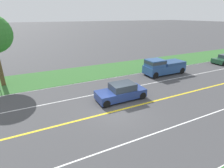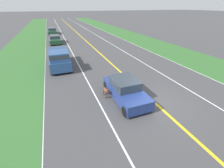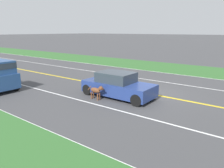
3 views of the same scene
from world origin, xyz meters
The scene contains 9 objects.
ground_plane centered at (0.00, 0.00, 0.00)m, with size 400.00×400.00×0.00m, color #424244.
centre_divider_line centered at (0.00, 0.00, 0.00)m, with size 0.18×160.00×0.01m, color yellow.
lane_edge_line_right centered at (7.00, 0.00, 0.00)m, with size 0.14×160.00×0.01m, color white.
lane_edge_line_left centered at (-7.00, 0.00, 0.00)m, with size 0.14×160.00×0.01m, color white.
lane_dash_same_dir centered at (3.50, 0.00, 0.00)m, with size 0.10×160.00×0.01m, color white.
lane_dash_oncoming centered at (-3.50, 0.00, 0.00)m, with size 0.10×160.00×0.01m, color white.
grass_verge_left centered at (-10.00, 0.00, 0.01)m, with size 6.00×160.00×0.03m, color #33662D.
ego_car centered at (1.63, -1.23, 0.67)m, with size 1.84×4.28×1.45m.
dog centered at (2.83, -1.83, 0.53)m, with size 0.27×1.24×0.86m.
Camera 3 is at (11.69, 5.97, 3.80)m, focal length 35.00 mm.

